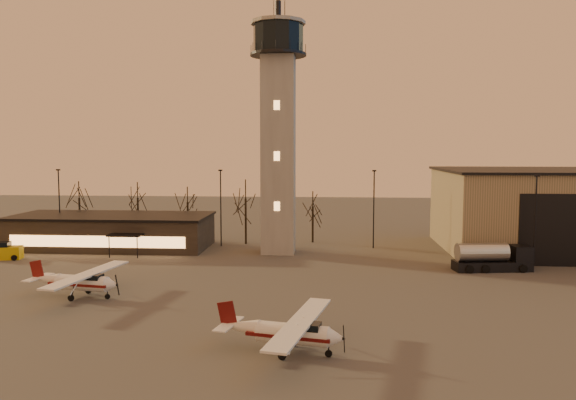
{
  "coord_description": "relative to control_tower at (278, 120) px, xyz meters",
  "views": [
    {
      "loc": [
        6.29,
        -38.6,
        12.92
      ],
      "look_at": [
        2.45,
        13.0,
        8.14
      ],
      "focal_mm": 35.0,
      "sensor_mm": 36.0,
      "label": 1
    }
  ],
  "objects": [
    {
      "name": "control_tower",
      "position": [
        0.0,
        0.0,
        0.0
      ],
      "size": [
        6.8,
        6.8,
        32.6
      ],
      "color": "gray",
      "rests_on": "ground"
    },
    {
      "name": "tree_row",
      "position": [
        -13.7,
        9.16,
        -10.39
      ],
      "size": [
        37.2,
        9.2,
        8.8
      ],
      "color": "black",
      "rests_on": "ground"
    },
    {
      "name": "ground",
      "position": [
        0.0,
        -30.0,
        -16.33
      ],
      "size": [
        220.0,
        220.0,
        0.0
      ],
      "primitive_type": "plane",
      "color": "#484542",
      "rests_on": "ground"
    },
    {
      "name": "terminal",
      "position": [
        -21.99,
        1.98,
        -14.17
      ],
      "size": [
        25.4,
        12.2,
        4.3
      ],
      "color": "black",
      "rests_on": "ground"
    },
    {
      "name": "fuel_truck",
      "position": [
        23.47,
        -8.66,
        -15.14
      ],
      "size": [
        8.29,
        3.5,
        2.99
      ],
      "rotation": [
        0.0,
        0.0,
        0.13
      ],
      "color": "black",
      "rests_on": "ground"
    },
    {
      "name": "light_poles",
      "position": [
        0.5,
        1.0,
        -10.92
      ],
      "size": [
        58.5,
        12.25,
        10.14
      ],
      "color": "black",
      "rests_on": "ground"
    },
    {
      "name": "cessna_rear",
      "position": [
        -14.9,
        -22.33,
        -15.26
      ],
      "size": [
        9.04,
        11.38,
        3.13
      ],
      "rotation": [
        0.0,
        0.0,
        -0.16
      ],
      "color": "white",
      "rests_on": "ground"
    },
    {
      "name": "cessna_front",
      "position": [
        4.15,
        -34.28,
        -15.27
      ],
      "size": [
        8.89,
        11.18,
        3.08
      ],
      "rotation": [
        0.0,
        0.0,
        -0.21
      ],
      "color": "silver",
      "rests_on": "ground"
    },
    {
      "name": "hangar",
      "position": [
        36.0,
        3.98,
        -11.17
      ],
      "size": [
        30.6,
        20.6,
        10.3
      ],
      "color": "#9A8264",
      "rests_on": "ground"
    },
    {
      "name": "service_cart",
      "position": [
        -31.33,
        -6.61,
        -15.55
      ],
      "size": [
        3.5,
        2.58,
        2.04
      ],
      "rotation": [
        0.0,
        0.0,
        0.21
      ],
      "color": "#C6A30B",
      "rests_on": "ground"
    }
  ]
}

